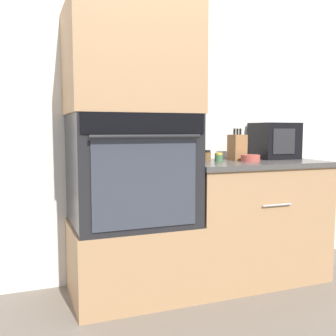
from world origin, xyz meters
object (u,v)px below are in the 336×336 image
object	(u,v)px
wall_oven	(132,170)
microwave	(274,141)
bowl	(250,158)
condiment_jar_near	(197,155)
knife_block	(237,147)
condiment_jar_far	(202,157)
condiment_jar_mid	(207,155)
condiment_jar_back	(219,157)

from	to	relation	value
wall_oven	microwave	bearing A→B (deg)	6.66
bowl	condiment_jar_near	xyz separation A→B (m)	(-0.29, 0.27, 0.01)
wall_oven	condiment_jar_near	bearing A→B (deg)	21.40
knife_block	condiment_jar_near	world-z (taller)	knife_block
knife_block	bowl	xyz separation A→B (m)	(0.01, -0.16, -0.07)
condiment_jar_near	condiment_jar_far	size ratio (longest dim) A/B	0.77
condiment_jar_near	knife_block	bearing A→B (deg)	-22.54
wall_oven	condiment_jar_far	xyz separation A→B (m)	(0.46, -0.07, 0.07)
condiment_jar_mid	condiment_jar_far	size ratio (longest dim) A/B	0.87
condiment_jar_near	condiment_jar_mid	world-z (taller)	condiment_jar_mid
wall_oven	microwave	xyz separation A→B (m)	(1.18, 0.14, 0.17)
condiment_jar_far	bowl	bearing A→B (deg)	2.99
microwave	bowl	bearing A→B (deg)	-150.56
microwave	condiment_jar_near	xyz separation A→B (m)	(-0.62, 0.08, -0.11)
condiment_jar_mid	knife_block	bearing A→B (deg)	-11.37
condiment_jar_mid	condiment_jar_far	world-z (taller)	condiment_jar_far
condiment_jar_far	condiment_jar_back	xyz separation A→B (m)	(0.18, 0.10, -0.01)
condiment_jar_near	wall_oven	bearing A→B (deg)	-158.60
microwave	condiment_jar_near	bearing A→B (deg)	172.34
bowl	condiment_jar_near	bearing A→B (deg)	136.69
condiment_jar_near	microwave	bearing A→B (deg)	-7.66
condiment_jar_back	bowl	bearing A→B (deg)	-20.42
wall_oven	condiment_jar_back	size ratio (longest dim) A/B	12.22
wall_oven	condiment_jar_near	xyz separation A→B (m)	(0.56, 0.22, 0.06)
bowl	condiment_jar_back	world-z (taller)	condiment_jar_back
microwave	bowl	size ratio (longest dim) A/B	2.28
microwave	condiment_jar_back	xyz separation A→B (m)	(-0.54, -0.11, -0.11)
condiment_jar_far	wall_oven	bearing A→B (deg)	171.49
knife_block	condiment_jar_mid	world-z (taller)	knife_block
knife_block	bowl	bearing A→B (deg)	-84.78
condiment_jar_mid	condiment_jar_near	bearing A→B (deg)	124.79
microwave	condiment_jar_back	world-z (taller)	microwave
condiment_jar_mid	condiment_jar_far	distance (m)	0.27
microwave	condiment_jar_far	distance (m)	0.76
wall_oven	bowl	world-z (taller)	wall_oven
bowl	condiment_jar_far	size ratio (longest dim) A/B	1.54
condiment_jar_mid	condiment_jar_back	xyz separation A→B (m)	(0.03, -0.12, -0.01)
microwave	condiment_jar_far	world-z (taller)	microwave
knife_block	condiment_jar_near	size ratio (longest dim) A/B	3.43
wall_oven	bowl	xyz separation A→B (m)	(0.85, -0.05, 0.05)
knife_block	condiment_jar_mid	xyz separation A→B (m)	(-0.23, 0.05, -0.06)
knife_block	condiment_jar_near	bearing A→B (deg)	157.46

